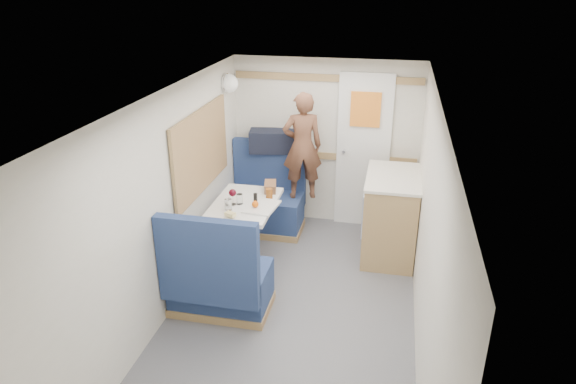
% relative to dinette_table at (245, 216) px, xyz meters
% --- Properties ---
extents(floor, '(4.50, 4.50, 0.00)m').
position_rel_dinette_table_xyz_m(floor, '(0.65, -1.00, -0.57)').
color(floor, '#515156').
rests_on(floor, ground).
extents(ceiling, '(4.50, 4.50, 0.00)m').
position_rel_dinette_table_xyz_m(ceiling, '(0.65, -1.00, 1.43)').
color(ceiling, silver).
rests_on(ceiling, wall_back).
extents(wall_back, '(2.20, 0.02, 2.00)m').
position_rel_dinette_table_xyz_m(wall_back, '(0.65, 1.25, 0.43)').
color(wall_back, silver).
rests_on(wall_back, floor).
extents(wall_left, '(0.02, 4.50, 2.00)m').
position_rel_dinette_table_xyz_m(wall_left, '(-0.45, -1.00, 0.43)').
color(wall_left, silver).
rests_on(wall_left, floor).
extents(wall_right, '(0.02, 4.50, 2.00)m').
position_rel_dinette_table_xyz_m(wall_right, '(1.75, -1.00, 0.43)').
color(wall_right, silver).
rests_on(wall_right, floor).
extents(oak_trim_low, '(2.15, 0.02, 0.08)m').
position_rel_dinette_table_xyz_m(oak_trim_low, '(0.65, 1.23, 0.28)').
color(oak_trim_low, olive).
rests_on(oak_trim_low, wall_back).
extents(oak_trim_high, '(2.15, 0.02, 0.08)m').
position_rel_dinette_table_xyz_m(oak_trim_high, '(0.65, 1.23, 1.21)').
color(oak_trim_high, olive).
rests_on(oak_trim_high, wall_back).
extents(side_window, '(0.04, 1.30, 0.72)m').
position_rel_dinette_table_xyz_m(side_window, '(-0.43, 0.00, 0.68)').
color(side_window, '#969F87').
rests_on(side_window, wall_left).
extents(rear_door, '(0.62, 0.12, 1.86)m').
position_rel_dinette_table_xyz_m(rear_door, '(1.10, 1.22, 0.41)').
color(rear_door, white).
rests_on(rear_door, wall_back).
extents(dinette_table, '(0.62, 0.92, 0.72)m').
position_rel_dinette_table_xyz_m(dinette_table, '(0.00, 0.00, 0.00)').
color(dinette_table, white).
rests_on(dinette_table, floor).
extents(bench_far, '(0.90, 0.59, 1.05)m').
position_rel_dinette_table_xyz_m(bench_far, '(-0.00, 0.86, -0.27)').
color(bench_far, navy).
rests_on(bench_far, floor).
extents(bench_near, '(0.90, 0.59, 1.05)m').
position_rel_dinette_table_xyz_m(bench_near, '(-0.00, -0.86, -0.27)').
color(bench_near, navy).
rests_on(bench_near, floor).
extents(ledge, '(0.90, 0.14, 0.04)m').
position_rel_dinette_table_xyz_m(ledge, '(-0.00, 1.12, 0.31)').
color(ledge, olive).
rests_on(ledge, bench_far).
extents(dome_light, '(0.20, 0.20, 0.20)m').
position_rel_dinette_table_xyz_m(dome_light, '(-0.39, 0.85, 1.18)').
color(dome_light, white).
rests_on(dome_light, wall_left).
extents(galley_counter, '(0.57, 0.92, 0.92)m').
position_rel_dinette_table_xyz_m(galley_counter, '(1.47, 0.55, -0.10)').
color(galley_counter, olive).
rests_on(galley_counter, floor).
extents(person, '(0.52, 0.42, 1.24)m').
position_rel_dinette_table_xyz_m(person, '(0.43, 0.88, 0.50)').
color(person, brown).
rests_on(person, bench_far).
extents(duffel_bag, '(0.58, 0.34, 0.26)m').
position_rel_dinette_table_xyz_m(duffel_bag, '(0.03, 1.12, 0.46)').
color(duffel_bag, black).
rests_on(duffel_bag, ledge).
extents(tray, '(0.33, 0.41, 0.02)m').
position_rel_dinette_table_xyz_m(tray, '(0.20, -0.08, 0.16)').
color(tray, white).
rests_on(tray, dinette_table).
extents(orange_fruit, '(0.07, 0.07, 0.07)m').
position_rel_dinette_table_xyz_m(orange_fruit, '(0.15, -0.12, 0.21)').
color(orange_fruit, orange).
rests_on(orange_fruit, tray).
extents(cheese_block, '(0.11, 0.09, 0.03)m').
position_rel_dinette_table_xyz_m(cheese_block, '(-0.03, -0.36, 0.19)').
color(cheese_block, '#D7C57C').
rests_on(cheese_block, tray).
extents(wine_glass, '(0.08, 0.08, 0.17)m').
position_rel_dinette_table_xyz_m(wine_glass, '(-0.10, -0.07, 0.28)').
color(wine_glass, white).
rests_on(wine_glass, dinette_table).
extents(tumbler_left, '(0.07, 0.07, 0.11)m').
position_rel_dinette_table_xyz_m(tumbler_left, '(-0.10, -0.20, 0.21)').
color(tumbler_left, white).
rests_on(tumbler_left, dinette_table).
extents(tumbler_right, '(0.07, 0.07, 0.11)m').
position_rel_dinette_table_xyz_m(tumbler_right, '(-0.03, -0.04, 0.21)').
color(tumbler_right, white).
rests_on(tumbler_right, dinette_table).
extents(beer_glass, '(0.07, 0.07, 0.11)m').
position_rel_dinette_table_xyz_m(beer_glass, '(0.22, 0.15, 0.21)').
color(beer_glass, brown).
rests_on(beer_glass, dinette_table).
extents(pepper_grinder, '(0.04, 0.04, 0.10)m').
position_rel_dinette_table_xyz_m(pepper_grinder, '(0.12, 0.02, 0.21)').
color(pepper_grinder, black).
rests_on(pepper_grinder, dinette_table).
extents(bread_loaf, '(0.16, 0.24, 0.09)m').
position_rel_dinette_table_xyz_m(bread_loaf, '(0.19, 0.35, 0.20)').
color(bread_loaf, brown).
rests_on(bread_loaf, dinette_table).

